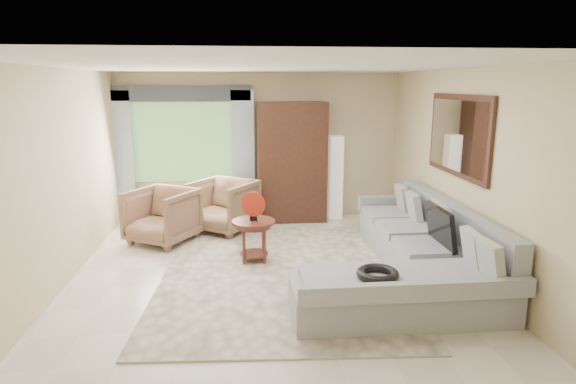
{
  "coord_description": "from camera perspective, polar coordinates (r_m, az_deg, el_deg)",
  "views": [
    {
      "loc": [
        -0.34,
        -5.63,
        2.41
      ],
      "look_at": [
        0.25,
        0.35,
        1.05
      ],
      "focal_mm": 30.0,
      "sensor_mm": 36.0,
      "label": 1
    }
  ],
  "objects": [
    {
      "name": "ground",
      "position": [
        6.13,
        -2.04,
        -10.39
      ],
      "size": [
        6.0,
        6.0,
        0.0
      ],
      "primitive_type": "plane",
      "color": "silver",
      "rests_on": "ground"
    },
    {
      "name": "area_rug",
      "position": [
        6.31,
        -0.82,
        -9.6
      ],
      "size": [
        3.24,
        4.18,
        0.02
      ],
      "primitive_type": "cube",
      "rotation": [
        0.0,
        0.0,
        -0.06
      ],
      "color": "beige",
      "rests_on": "ground"
    },
    {
      "name": "sectional_sofa",
      "position": [
        6.23,
        14.81,
        -7.67
      ],
      "size": [
        2.3,
        3.46,
        0.9
      ],
      "color": "#A1A3A9",
      "rests_on": "ground"
    },
    {
      "name": "tv_screen",
      "position": [
        6.12,
        17.63,
        -3.89
      ],
      "size": [
        0.14,
        0.74,
        0.48
      ],
      "primitive_type": "cube",
      "rotation": [
        0.0,
        -0.17,
        0.0
      ],
      "color": "black",
      "rests_on": "sectional_sofa"
    },
    {
      "name": "garden_hose",
      "position": [
        4.97,
        10.58,
        -9.52
      ],
      "size": [
        0.43,
        0.43,
        0.09
      ],
      "primitive_type": "torus",
      "color": "black",
      "rests_on": "sectional_sofa"
    },
    {
      "name": "coffee_table",
      "position": [
        6.64,
        -4.07,
        -5.71
      ],
      "size": [
        0.59,
        0.59,
        0.59
      ],
      "rotation": [
        0.0,
        0.0,
        0.4
      ],
      "color": "#461E12",
      "rests_on": "ground"
    },
    {
      "name": "red_disc",
      "position": [
        6.5,
        -4.15,
        -1.45
      ],
      "size": [
        0.33,
        0.14,
        0.34
      ],
      "primitive_type": "cylinder",
      "rotation": [
        1.57,
        0.0,
        -0.36
      ],
      "color": "#A52310",
      "rests_on": "coffee_table"
    },
    {
      "name": "armchair_left",
      "position": [
        7.66,
        -14.71,
        -2.74
      ],
      "size": [
        1.24,
        1.25,
        0.84
      ],
      "primitive_type": "imported",
      "rotation": [
        0.0,
        0.0,
        -0.54
      ],
      "color": "#8D614D",
      "rests_on": "ground"
    },
    {
      "name": "armchair_right",
      "position": [
        8.04,
        -7.68,
        -1.62
      ],
      "size": [
        1.29,
        1.3,
        0.86
      ],
      "primitive_type": "imported",
      "rotation": [
        0.0,
        0.0,
        -0.6
      ],
      "color": "#8B6F4C",
      "rests_on": "ground"
    },
    {
      "name": "potted_plant",
      "position": [
        8.74,
        -16.26,
        -1.84
      ],
      "size": [
        0.52,
        0.45,
        0.57
      ],
      "primitive_type": "imported",
      "rotation": [
        0.0,
        0.0,
        -0.0
      ],
      "color": "#999999",
      "rests_on": "ground"
    },
    {
      "name": "armoire",
      "position": [
        8.51,
        0.45,
        3.55
      ],
      "size": [
        1.2,
        0.55,
        2.1
      ],
      "primitive_type": "cube",
      "color": "#311A10",
      "rests_on": "ground"
    },
    {
      "name": "floor_lamp",
      "position": [
        8.74,
        5.63,
        1.74
      ],
      "size": [
        0.24,
        0.24,
        1.5
      ],
      "primitive_type": "cube",
      "color": "silver",
      "rests_on": "ground"
    },
    {
      "name": "window",
      "position": [
        8.72,
        -12.3,
        5.81
      ],
      "size": [
        1.8,
        0.04,
        1.4
      ],
      "primitive_type": "cube",
      "color": "#669E59",
      "rests_on": "wall_back"
    },
    {
      "name": "curtain_left",
      "position": [
        8.85,
        -19.07,
        3.86
      ],
      "size": [
        0.4,
        0.08,
        2.3
      ],
      "primitive_type": "cube",
      "color": "#9EB7CC",
      "rests_on": "ground"
    },
    {
      "name": "curtain_right",
      "position": [
        8.6,
        -5.32,
        4.27
      ],
      "size": [
        0.4,
        0.08,
        2.3
      ],
      "primitive_type": "cube",
      "color": "#9EB7CC",
      "rests_on": "ground"
    },
    {
      "name": "valance",
      "position": [
        8.59,
        -12.63,
        11.38
      ],
      "size": [
        2.4,
        0.12,
        0.26
      ],
      "primitive_type": "cube",
      "color": "#1E232D",
      "rests_on": "wall_back"
    },
    {
      "name": "wall_mirror",
      "position": [
        6.64,
        19.5,
        6.32
      ],
      "size": [
        0.05,
        1.7,
        1.05
      ],
      "color": "black",
      "rests_on": "wall_right"
    }
  ]
}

